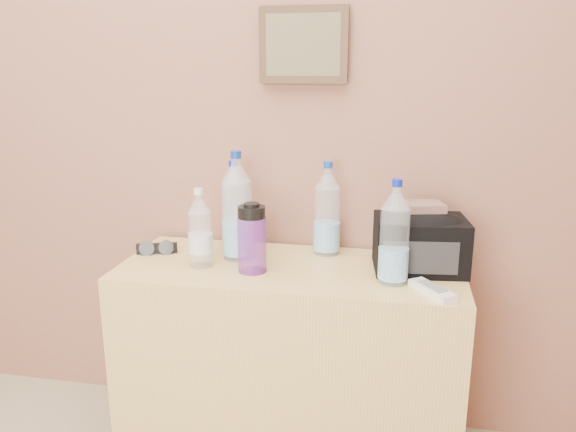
{
  "coord_description": "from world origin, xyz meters",
  "views": [
    {
      "loc": [
        0.68,
        0.05,
        1.33
      ],
      "look_at": [
        0.35,
        1.71,
        0.88
      ],
      "focal_mm": 35.0,
      "sensor_mm": 36.0,
      "label": 1
    }
  ],
  "objects_px": {
    "pet_large_d": "(394,238)",
    "pet_small": "(200,233)",
    "toiletry_bag": "(420,241)",
    "pet_large_c": "(327,214)",
    "pet_large_a": "(237,212)",
    "ac_remote": "(432,290)",
    "nalgene_bottle": "(252,238)",
    "pet_large_b": "(234,211)",
    "foil_packet": "(424,207)",
    "dresser": "(290,362)",
    "sunglasses": "(157,248)"
  },
  "relations": [
    {
      "from": "pet_large_d",
      "to": "pet_small",
      "type": "bearing_deg",
      "value": 177.62
    },
    {
      "from": "pet_large_a",
      "to": "nalgene_bottle",
      "type": "xyz_separation_m",
      "value": [
        0.08,
        -0.12,
        -0.05
      ]
    },
    {
      "from": "pet_large_d",
      "to": "sunglasses",
      "type": "distance_m",
      "value": 0.83
    },
    {
      "from": "pet_large_a",
      "to": "sunglasses",
      "type": "relative_size",
      "value": 2.61
    },
    {
      "from": "pet_large_c",
      "to": "toiletry_bag",
      "type": "height_order",
      "value": "pet_large_c"
    },
    {
      "from": "pet_large_c",
      "to": "ac_remote",
      "type": "height_order",
      "value": "pet_large_c"
    },
    {
      "from": "pet_large_a",
      "to": "nalgene_bottle",
      "type": "relative_size",
      "value": 1.65
    },
    {
      "from": "dresser",
      "to": "nalgene_bottle",
      "type": "bearing_deg",
      "value": -148.06
    },
    {
      "from": "sunglasses",
      "to": "toiletry_bag",
      "type": "relative_size",
      "value": 0.5
    },
    {
      "from": "pet_large_c",
      "to": "ac_remote",
      "type": "bearing_deg",
      "value": -41.38
    },
    {
      "from": "pet_small",
      "to": "toiletry_bag",
      "type": "xyz_separation_m",
      "value": [
        0.7,
        0.11,
        -0.02
      ]
    },
    {
      "from": "pet_large_a",
      "to": "foil_packet",
      "type": "height_order",
      "value": "pet_large_a"
    },
    {
      "from": "pet_large_d",
      "to": "pet_small",
      "type": "height_order",
      "value": "pet_large_d"
    },
    {
      "from": "ac_remote",
      "to": "foil_packet",
      "type": "distance_m",
      "value": 0.29
    },
    {
      "from": "pet_large_b",
      "to": "dresser",
      "type": "bearing_deg",
      "value": -31.22
    },
    {
      "from": "pet_large_d",
      "to": "pet_large_b",
      "type": "bearing_deg",
      "value": 158.74
    },
    {
      "from": "pet_large_c",
      "to": "pet_large_d",
      "type": "xyz_separation_m",
      "value": [
        0.23,
        -0.23,
        -0.0
      ]
    },
    {
      "from": "pet_large_b",
      "to": "ac_remote",
      "type": "bearing_deg",
      "value": -23.08
    },
    {
      "from": "pet_large_d",
      "to": "pet_small",
      "type": "xyz_separation_m",
      "value": [
        -0.62,
        0.03,
        -0.03
      ]
    },
    {
      "from": "pet_large_c",
      "to": "toiletry_bag",
      "type": "relative_size",
      "value": 1.14
    },
    {
      "from": "pet_small",
      "to": "foil_packet",
      "type": "relative_size",
      "value": 2.15
    },
    {
      "from": "pet_large_a",
      "to": "pet_large_b",
      "type": "bearing_deg",
      "value": 112.5
    },
    {
      "from": "pet_large_b",
      "to": "pet_small",
      "type": "distance_m",
      "value": 0.2
    },
    {
      "from": "pet_large_b",
      "to": "pet_large_d",
      "type": "xyz_separation_m",
      "value": [
        0.56,
        -0.22,
        -0.0
      ]
    },
    {
      "from": "pet_large_b",
      "to": "nalgene_bottle",
      "type": "bearing_deg",
      "value": -60.22
    },
    {
      "from": "ac_remote",
      "to": "foil_packet",
      "type": "bearing_deg",
      "value": 151.04
    },
    {
      "from": "pet_large_a",
      "to": "toiletry_bag",
      "type": "relative_size",
      "value": 1.3
    },
    {
      "from": "pet_large_d",
      "to": "foil_packet",
      "type": "relative_size",
      "value": 2.64
    },
    {
      "from": "pet_large_a",
      "to": "pet_large_d",
      "type": "xyz_separation_m",
      "value": [
        0.52,
        -0.13,
        -0.02
      ]
    },
    {
      "from": "pet_small",
      "to": "toiletry_bag",
      "type": "height_order",
      "value": "pet_small"
    },
    {
      "from": "pet_large_b",
      "to": "pet_large_c",
      "type": "relative_size",
      "value": 0.99
    },
    {
      "from": "dresser",
      "to": "ac_remote",
      "type": "distance_m",
      "value": 0.59
    },
    {
      "from": "pet_large_b",
      "to": "pet_small",
      "type": "relative_size",
      "value": 1.23
    },
    {
      "from": "ac_remote",
      "to": "toiletry_bag",
      "type": "xyz_separation_m",
      "value": [
        -0.03,
        0.2,
        0.09
      ]
    },
    {
      "from": "pet_small",
      "to": "toiletry_bag",
      "type": "bearing_deg",
      "value": 8.72
    },
    {
      "from": "pet_large_a",
      "to": "pet_large_b",
      "type": "relative_size",
      "value": 1.15
    },
    {
      "from": "ac_remote",
      "to": "nalgene_bottle",
      "type": "bearing_deg",
      "value": -134.48
    },
    {
      "from": "nalgene_bottle",
      "to": "pet_large_c",
      "type": "bearing_deg",
      "value": 47.04
    },
    {
      "from": "pet_large_c",
      "to": "pet_small",
      "type": "xyz_separation_m",
      "value": [
        -0.39,
        -0.21,
        -0.03
      ]
    },
    {
      "from": "sunglasses",
      "to": "foil_packet",
      "type": "distance_m",
      "value": 0.92
    },
    {
      "from": "ac_remote",
      "to": "toiletry_bag",
      "type": "distance_m",
      "value": 0.22
    },
    {
      "from": "pet_large_a",
      "to": "ac_remote",
      "type": "height_order",
      "value": "pet_large_a"
    },
    {
      "from": "sunglasses",
      "to": "pet_large_b",
      "type": "bearing_deg",
      "value": 2.17
    },
    {
      "from": "pet_large_d",
      "to": "toiletry_bag",
      "type": "bearing_deg",
      "value": 58.76
    },
    {
      "from": "dresser",
      "to": "pet_large_c",
      "type": "distance_m",
      "value": 0.53
    },
    {
      "from": "pet_large_c",
      "to": "ac_remote",
      "type": "xyz_separation_m",
      "value": [
        0.35,
        -0.3,
        -0.13
      ]
    },
    {
      "from": "pet_large_d",
      "to": "pet_small",
      "type": "distance_m",
      "value": 0.62
    },
    {
      "from": "pet_large_a",
      "to": "pet_small",
      "type": "relative_size",
      "value": 1.42
    },
    {
      "from": "dresser",
      "to": "foil_packet",
      "type": "relative_size",
      "value": 9.26
    },
    {
      "from": "nalgene_bottle",
      "to": "dresser",
      "type": "bearing_deg",
      "value": 31.94
    }
  ]
}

